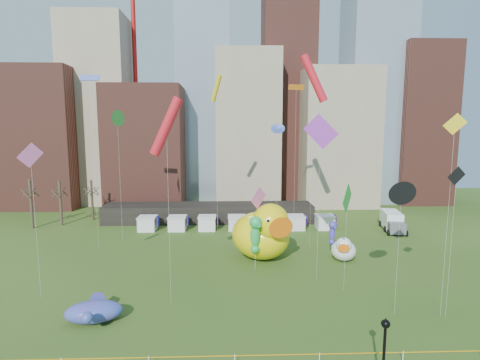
{
  "coord_description": "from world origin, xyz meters",
  "views": [
    {
      "loc": [
        -0.4,
        -23.42,
        16.32
      ],
      "look_at": [
        0.67,
        9.34,
        12.0
      ],
      "focal_mm": 27.0,
      "sensor_mm": 36.0,
      "label": 1
    }
  ],
  "objects_px": {
    "seahorse_green": "(255,232)",
    "whale_inflatable": "(94,310)",
    "big_duck": "(263,232)",
    "box_truck": "(392,221)",
    "seahorse_purple": "(332,231)",
    "small_duck": "(344,249)",
    "lamppost": "(384,349)"
  },
  "relations": [
    {
      "from": "big_duck",
      "to": "whale_inflatable",
      "type": "height_order",
      "value": "big_duck"
    },
    {
      "from": "big_duck",
      "to": "seahorse_green",
      "type": "bearing_deg",
      "value": -130.88
    },
    {
      "from": "seahorse_green",
      "to": "seahorse_purple",
      "type": "relative_size",
      "value": 1.36
    },
    {
      "from": "small_duck",
      "to": "seahorse_green",
      "type": "height_order",
      "value": "seahorse_green"
    },
    {
      "from": "small_duck",
      "to": "whale_inflatable",
      "type": "distance_m",
      "value": 29.9
    },
    {
      "from": "whale_inflatable",
      "to": "seahorse_green",
      "type": "bearing_deg",
      "value": 28.21
    },
    {
      "from": "box_truck",
      "to": "seahorse_purple",
      "type": "bearing_deg",
      "value": -126.85
    },
    {
      "from": "big_duck",
      "to": "lamppost",
      "type": "distance_m",
      "value": 25.38
    },
    {
      "from": "lamppost",
      "to": "box_truck",
      "type": "distance_m",
      "value": 42.07
    },
    {
      "from": "big_duck",
      "to": "seahorse_green",
      "type": "distance_m",
      "value": 4.03
    },
    {
      "from": "big_duck",
      "to": "small_duck",
      "type": "height_order",
      "value": "big_duck"
    },
    {
      "from": "seahorse_purple",
      "to": "lamppost",
      "type": "relative_size",
      "value": 0.93
    },
    {
      "from": "seahorse_purple",
      "to": "whale_inflatable",
      "type": "bearing_deg",
      "value": -152.24
    },
    {
      "from": "whale_inflatable",
      "to": "lamppost",
      "type": "distance_m",
      "value": 23.46
    },
    {
      "from": "seahorse_purple",
      "to": "lamppost",
      "type": "bearing_deg",
      "value": -103.24
    },
    {
      "from": "seahorse_green",
      "to": "box_truck",
      "type": "distance_m",
      "value": 29.72
    },
    {
      "from": "big_duck",
      "to": "box_truck",
      "type": "bearing_deg",
      "value": 7.2
    },
    {
      "from": "seahorse_green",
      "to": "seahorse_purple",
      "type": "xyz_separation_m",
      "value": [
        10.48,
        4.27,
        -1.18
      ]
    },
    {
      "from": "big_duck",
      "to": "seahorse_purple",
      "type": "distance_m",
      "value": 9.28
    },
    {
      "from": "seahorse_green",
      "to": "whale_inflatable",
      "type": "xyz_separation_m",
      "value": [
        -14.88,
        -11.43,
        -3.7
      ]
    },
    {
      "from": "seahorse_purple",
      "to": "box_truck",
      "type": "distance_m",
      "value": 18.77
    },
    {
      "from": "big_duck",
      "to": "lamppost",
      "type": "bearing_deg",
      "value": -100.82
    },
    {
      "from": "small_duck",
      "to": "lamppost",
      "type": "distance_m",
      "value": 24.42
    },
    {
      "from": "lamppost",
      "to": "whale_inflatable",
      "type": "bearing_deg",
      "value": 155.28
    },
    {
      "from": "big_duck",
      "to": "box_truck",
      "type": "distance_m",
      "value": 26.64
    },
    {
      "from": "big_duck",
      "to": "whale_inflatable",
      "type": "xyz_separation_m",
      "value": [
        -16.11,
        -15.09,
        -2.55
      ]
    },
    {
      "from": "whale_inflatable",
      "to": "box_truck",
      "type": "xyz_separation_m",
      "value": [
        39.2,
        28.23,
        0.59
      ]
    },
    {
      "from": "whale_inflatable",
      "to": "seahorse_purple",
      "type": "bearing_deg",
      "value": 22.45
    },
    {
      "from": "seahorse_green",
      "to": "lamppost",
      "type": "xyz_separation_m",
      "value": [
        6.34,
        -21.19,
        -1.5
      ]
    },
    {
      "from": "seahorse_purple",
      "to": "lamppost",
      "type": "distance_m",
      "value": 25.8
    },
    {
      "from": "lamppost",
      "to": "seahorse_green",
      "type": "bearing_deg",
      "value": 106.64
    },
    {
      "from": "small_duck",
      "to": "lamppost",
      "type": "xyz_separation_m",
      "value": [
        -5.18,
        -23.81,
        1.66
      ]
    }
  ]
}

